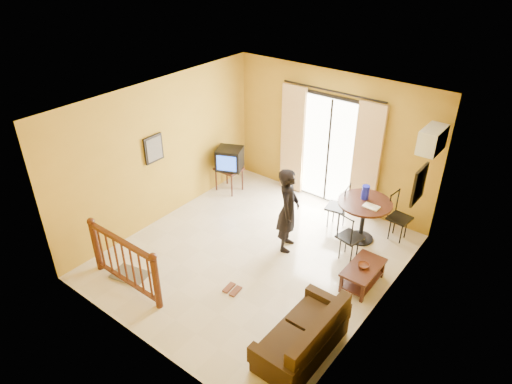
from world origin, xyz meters
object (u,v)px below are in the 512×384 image
Objects in this scene: sofa at (304,338)px; dining_table at (364,210)px; television at (230,159)px; standing_person at (288,210)px; coffee_table at (363,272)px.

dining_table is at bearing 102.03° from sofa.
television is 2.36m from standing_person.
standing_person is at bearing -132.28° from dining_table.
television is 0.45× the size of sofa.
television is at bearing 164.46° from coffee_table.
sofa is (3.72, -2.79, -0.51)m from television.
dining_table reaches higher than coffee_table.
television is 4.68m from sofa.
sofa is (0.59, -2.90, -0.38)m from dining_table.
sofa reaches higher than coffee_table.
television is 0.69× the size of dining_table.
television is 3.13m from dining_table.
dining_table reaches higher than sofa.
standing_person is at bearing 176.73° from coffee_table.
television reaches higher than sofa.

